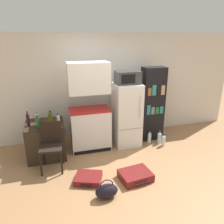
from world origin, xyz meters
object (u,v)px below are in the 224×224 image
bottle_clear_short (58,120)px  refrigerator (127,115)px  water_bottle_back (163,141)px  bottle_olive_oil (51,118)px  bottle_wine_dark (28,120)px  bookshelf (152,104)px  side_table (46,140)px  bottle_milk_white (37,116)px  suitcase_small_flat (135,176)px  handbag (107,191)px  water_bottle_front (159,138)px  kitchen_hutch (90,111)px  suitcase_large_flat (88,178)px  water_bottle_middle (149,138)px  microwave (128,77)px  chair (51,142)px  bottle_green_tall (38,123)px

bottle_clear_short → refrigerator: bearing=7.0°
water_bottle_back → bottle_olive_oil: bearing=173.7°
bottle_wine_dark → bookshelf: bearing=5.3°
side_table → bottle_clear_short: bottle_clear_short is taller
bottle_clear_short → bottle_milk_white: (-0.42, 0.41, -0.03)m
suitcase_small_flat → water_bottle_back: (1.08, 1.00, 0.05)m
bottle_olive_oil → handbag: bearing=-64.5°
bottle_milk_white → bottle_wine_dark: 0.40m
bottle_wine_dark → water_bottle_front: size_ratio=0.99×
kitchen_hutch → water_bottle_front: (1.60, -0.23, -0.75)m
bookshelf → handbag: size_ratio=4.86×
side_table → bottle_olive_oil: (0.13, -0.00, 0.48)m
refrigerator → handbag: refrigerator is taller
suitcase_large_flat → water_bottle_middle: 1.95m
suitcase_small_flat → water_bottle_back: 1.47m
bookshelf → water_bottle_front: bearing=-77.5°
microwave → bottle_olive_oil: size_ratio=2.05×
bottle_olive_oil → water_bottle_front: (2.42, -0.13, -0.72)m
bottle_wine_dark → suitcase_large_flat: (0.97, -1.03, -0.81)m
chair → handbag: 1.42m
side_table → bottle_wine_dark: bearing=-168.2°
chair → handbag: size_ratio=2.52×
bottle_milk_white → handbag: 2.25m
suitcase_small_flat → handbag: size_ratio=1.62×
bottle_olive_oil → suitcase_large_flat: 1.45m
bottle_green_tall → handbag: size_ratio=0.70×
bottle_milk_white → water_bottle_front: size_ratio=0.46×
chair → bottle_green_tall: bearing=136.9°
bottle_olive_oil → handbag: bottle_olive_oil is taller
side_table → bookshelf: (2.48, 0.20, 0.51)m
bottle_olive_oil → chair: bearing=-93.2°
handbag → bottle_wine_dark: bearing=127.7°
kitchen_hutch → bottle_wine_dark: 1.25m
chair → water_bottle_back: 2.52m
handbag → water_bottle_back: (1.69, 1.31, 0.00)m
bottle_olive_oil → bottle_green_tall: bearing=-138.3°
kitchen_hutch → bottle_milk_white: kitchen_hutch is taller
water_bottle_back → water_bottle_front: bearing=102.0°
microwave → bottle_milk_white: size_ratio=3.69×
kitchen_hutch → bottle_clear_short: bearing=-162.6°
side_table → water_bottle_back: (2.58, -0.28, -0.24)m
suitcase_small_flat → bottle_milk_white: bearing=129.4°
bottle_green_tall → handbag: 1.84m
side_table → bottle_milk_white: size_ratio=5.38×
bottle_milk_white → suitcase_small_flat: (1.64, -1.57, -0.73)m
bottle_milk_white → water_bottle_front: bearing=-9.2°
bottle_clear_short → bottle_olive_oil: size_ratio=0.87×
bottle_wine_dark → chair: size_ratio=0.34×
microwave → handbag: (-0.91, -1.66, -1.45)m
suitcase_small_flat → water_bottle_middle: (0.84, 1.22, 0.06)m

